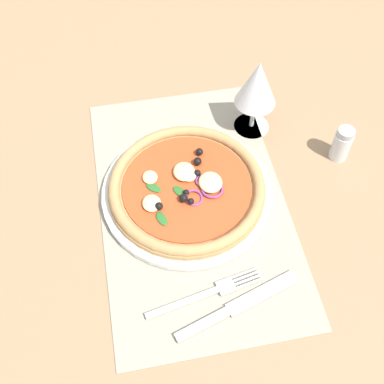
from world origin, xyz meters
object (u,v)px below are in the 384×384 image
Objects in this scene: knife at (239,305)px; pepper_shaker at (342,144)px; pizza at (187,187)px; fork at (211,292)px; wine_glass at (257,85)px; plate at (187,193)px.

knife is 2.92× the size of pepper_shaker.
fork is at bearing 0.89° from pizza.
wine_glass is 17.75cm from pepper_shaker.
knife is 1.31× the size of wine_glass.
plate is 1.66cm from pizza.
knife is at bearing -48.57° from fork.
pizza is at bearing 79.93° from fork.
pizza is at bearing -83.06° from pepper_shaker.
wine_glass reaches higher than pizza.
wine_glass is (-33.46, 10.63, 9.59)cm from knife.
pizza is (-0.01, 0.01, 1.66)cm from plate.
pizza is at bearing 83.18° from knife.
knife is 36.39cm from wine_glass.
wine_glass is (-13.01, 14.47, 7.62)cm from pizza.
fork is 2.68× the size of pepper_shaker.
knife is (2.74, 3.56, 0.03)cm from fork.
pepper_shaker is (-21.07, 27.35, 2.63)cm from fork.
pepper_shaker is (-23.81, 23.78, 2.60)cm from knife.
pepper_shaker is at bearing 96.95° from plate.
knife is (20.44, 3.85, -0.31)cm from plate.
pizza reaches higher than knife.
plate reaches higher than fork.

